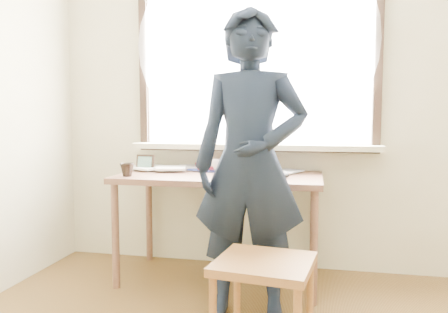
% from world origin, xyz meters
% --- Properties ---
extents(desk, '(1.40, 0.70, 0.75)m').
position_xyz_m(desk, '(-0.39, 1.63, 0.67)').
color(desk, brown).
rests_on(desk, ground).
extents(laptop, '(0.34, 0.29, 0.22)m').
position_xyz_m(laptop, '(-0.18, 1.60, 0.80)').
color(laptop, black).
rests_on(laptop, desk).
extents(mug_white, '(0.15, 0.15, 0.09)m').
position_xyz_m(mug_white, '(-0.45, 1.78, 0.80)').
color(mug_white, white).
rests_on(mug_white, desk).
extents(mug_dark, '(0.10, 0.10, 0.09)m').
position_xyz_m(mug_dark, '(-0.99, 1.41, 0.80)').
color(mug_dark, black).
rests_on(mug_dark, desk).
extents(mouse, '(0.10, 0.07, 0.04)m').
position_xyz_m(mouse, '(0.04, 1.53, 0.77)').
color(mouse, black).
rests_on(mouse, desk).
extents(desk_clutter, '(0.74, 0.48, 0.04)m').
position_xyz_m(desk_clutter, '(-0.61, 1.80, 0.77)').
color(desk_clutter, white).
rests_on(desk_clutter, desk).
extents(book_a, '(0.29, 0.34, 0.03)m').
position_xyz_m(book_a, '(-0.78, 1.87, 0.76)').
color(book_a, white).
rests_on(book_a, desk).
extents(book_b, '(0.24, 0.27, 0.02)m').
position_xyz_m(book_b, '(-0.01, 1.85, 0.76)').
color(book_b, white).
rests_on(book_b, desk).
extents(picture_frame, '(0.14, 0.02, 0.11)m').
position_xyz_m(picture_frame, '(-0.99, 1.73, 0.81)').
color(picture_frame, black).
rests_on(picture_frame, desk).
extents(work_chair, '(0.50, 0.49, 0.46)m').
position_xyz_m(work_chair, '(0.03, 0.73, 0.39)').
color(work_chair, '#A16934').
rests_on(work_chair, ground).
extents(person, '(0.64, 0.42, 1.76)m').
position_xyz_m(person, '(-0.10, 1.11, 0.88)').
color(person, black).
rests_on(person, ground).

